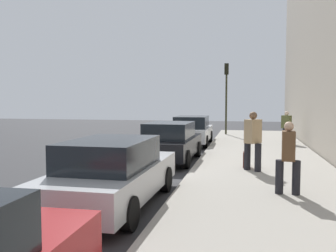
{
  "coord_description": "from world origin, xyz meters",
  "views": [
    {
      "loc": [
        -13.37,
        -2.66,
        2.37
      ],
      "look_at": [
        -0.67,
        -0.03,
        1.45
      ],
      "focal_mm": 39.57,
      "sensor_mm": 36.0,
      "label": 1
    }
  ],
  "objects": [
    {
      "name": "lane_stripe_centre",
      "position": [
        0.0,
        3.2,
        0.0
      ],
      "size": [
        28.0,
        0.14,
        0.01
      ],
      "primitive_type": "cube",
      "color": "gold",
      "rests_on": "ground"
    },
    {
      "name": "ground_plane",
      "position": [
        0.0,
        0.0,
        0.0
      ],
      "size": [
        56.0,
        56.0,
        0.0
      ],
      "primitive_type": "plane",
      "color": "#333335"
    },
    {
      "name": "pedestrian_tan_coat",
      "position": [
        -1.59,
        -2.93,
        1.14
      ],
      "size": [
        0.59,
        0.56,
        1.85
      ],
      "color": "black",
      "rests_on": "sidewalk"
    },
    {
      "name": "traffic_light_pole",
      "position": [
        10.61,
        -1.51,
        3.2
      ],
      "size": [
        0.35,
        0.26,
        4.52
      ],
      "color": "#2D2D19",
      "rests_on": "sidewalk"
    },
    {
      "name": "parked_car_white",
      "position": [
        5.91,
        0.03,
        0.76
      ],
      "size": [
        4.4,
        1.93,
        1.51
      ],
      "color": "black",
      "rests_on": "ground"
    },
    {
      "name": "parked_car_silver",
      "position": [
        -5.69,
        0.17,
        0.76
      ],
      "size": [
        4.78,
        1.96,
        1.51
      ],
      "color": "black",
      "rests_on": "ground"
    },
    {
      "name": "parked_car_black",
      "position": [
        0.44,
        0.11,
        0.76
      ],
      "size": [
        4.36,
        1.97,
        1.51
      ],
      "color": "black",
      "rests_on": "ground"
    },
    {
      "name": "rolling_suitcase",
      "position": [
        -1.06,
        -2.75,
        0.41
      ],
      "size": [
        0.34,
        0.22,
        0.86
      ],
      "color": "#471E19",
      "rests_on": "sidewalk"
    },
    {
      "name": "pedestrian_brown_coat",
      "position": [
        -4.4,
        -3.68,
        1.06
      ],
      "size": [
        0.48,
        0.56,
        1.71
      ],
      "color": "black",
      "rests_on": "sidewalk"
    },
    {
      "name": "pedestrian_olive_coat",
      "position": [
        6.2,
        -4.75,
        1.02
      ],
      "size": [
        0.48,
        0.52,
        1.64
      ],
      "color": "black",
      "rests_on": "sidewalk"
    },
    {
      "name": "sidewalk",
      "position": [
        0.0,
        -3.3,
        0.07
      ],
      "size": [
        28.0,
        4.6,
        0.15
      ],
      "primitive_type": "cube",
      "color": "#A39E93",
      "rests_on": "ground"
    }
  ]
}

